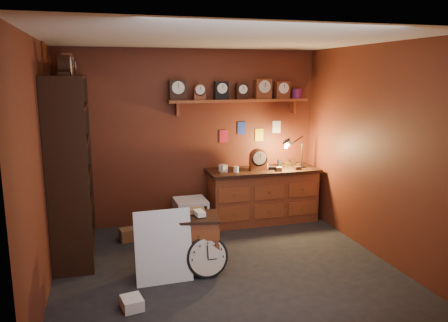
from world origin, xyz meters
The scene contains 11 objects.
floor centered at (0.00, 0.00, 0.00)m, with size 4.00×4.00×0.00m, color black.
room_shell centered at (0.04, 0.11, 1.72)m, with size 4.02×3.62×2.71m.
shelving_unit centered at (-1.79, 0.98, 1.25)m, with size 0.47×1.60×2.58m.
workbench centered at (1.05, 1.47, 0.47)m, with size 1.75×0.66×1.36m.
low_cabinet centered at (-0.35, 0.04, 0.37)m, with size 0.66×0.59×0.75m.
big_round_clock centered at (-0.26, -0.22, 0.24)m, with size 0.49×0.16×0.49m.
white_panel centered at (-0.76, -0.20, 0.00)m, with size 0.64×0.03×0.85m, color silver.
mini_fridge centered at (-0.14, 1.34, 0.24)m, with size 0.48×0.49×0.48m.
floor_box_a centered at (-0.54, 0.60, 0.08)m, with size 0.27×0.23×0.17m, color brown.
floor_box_b centered at (-1.16, -0.71, 0.06)m, with size 0.20×0.24×0.12m, color white.
floor_box_c centered at (-1.07, 1.17, 0.09)m, with size 0.24×0.20×0.18m, color brown.
Camera 1 is at (-1.36, -4.83, 2.32)m, focal length 35.00 mm.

